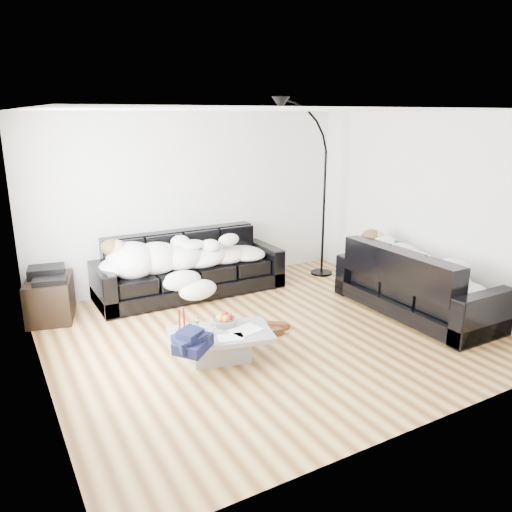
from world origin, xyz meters
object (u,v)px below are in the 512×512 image
sofa_back (190,265)px  wine_glass_a (196,325)px  sleeper_back (191,252)px  shoes (274,329)px  stereo (47,274)px  sofa_right (417,280)px  candle_left (179,321)px  floor_lamp (324,201)px  coffee_table (221,346)px  candle_right (184,320)px  av_cabinet (50,298)px  fruit_bowl (224,319)px  wine_glass_b (196,329)px  wine_glass_c (213,328)px  sleeper_right (418,265)px

sofa_back → wine_glass_a: (-0.73, -1.97, -0.04)m
sleeper_back → shoes: sleeper_back is taller
shoes → stereo: (-2.28, 1.82, 0.56)m
sofa_right → candle_left: size_ratio=8.92×
floor_lamp → sofa_back: bearing=173.8°
coffee_table → candle_right: bearing=145.6°
sleeper_back → av_cabinet: (-1.93, 0.08, -0.38)m
sofa_right → fruit_bowl: bearing=85.7°
wine_glass_b → av_cabinet: 2.39m
av_cabinet → wine_glass_a: bearing=-44.8°
sofa_right → floor_lamp: floor_lamp is taller
sofa_back → wine_glass_c: (-0.60, -2.13, -0.04)m
shoes → floor_lamp: floor_lamp is taller
shoes → av_cabinet: (-2.28, 1.82, 0.22)m
sleeper_back → shoes: 1.88m
stereo → wine_glass_b: bearing=-50.3°
candle_right → stereo: size_ratio=0.60×
floor_lamp → sleeper_right: bearing=-89.2°
sleeper_back → wine_glass_a: 2.07m
sleeper_right → candle_left: size_ratio=7.64×
sleeper_back → wine_glass_a: bearing=-110.8°
sofa_right → wine_glass_a: sofa_right is taller
candle_right → stereo: 2.20m
wine_glass_b → sofa_right: bearing=-1.8°
sofa_back → stereo: (-1.93, 0.03, 0.16)m
sofa_right → sleeper_back: bearing=48.0°
sofa_back → coffee_table: (-0.51, -2.09, -0.29)m
candle_left → shoes: (1.23, 0.08, -0.39)m
wine_glass_a → sofa_right: bearing=-3.5°
stereo → floor_lamp: 4.24m
fruit_bowl → wine_glass_a: (-0.34, -0.02, 0.01)m
wine_glass_a → coffee_table: bearing=-29.1°
sleeper_back → av_cabinet: sleeper_back is taller
candle_right → shoes: 1.25m
sofa_right → sleeper_back: size_ratio=0.97×
sleeper_right → av_cabinet: sleeper_right is taller
sofa_right → coffee_table: 2.86m
fruit_bowl → candle_left: bearing=171.7°
sofa_back → wine_glass_a: bearing=-110.3°
shoes → sofa_right: bearing=6.2°
floor_lamp → coffee_table: bearing=-146.9°
fruit_bowl → wine_glass_a: 0.34m
wine_glass_a → shoes: bearing=9.2°
wine_glass_a → candle_left: (-0.16, 0.09, 0.04)m
sofa_back → stereo: size_ratio=6.17×
coffee_table → floor_lamp: bearing=34.6°
fruit_bowl → wine_glass_c: (-0.22, -0.18, 0.01)m
sofa_right → wine_glass_c: sofa_right is taller
fruit_bowl → floor_lamp: floor_lamp is taller
sleeper_right → coffee_table: bearing=88.7°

